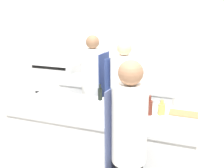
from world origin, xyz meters
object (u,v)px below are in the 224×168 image
object	(u,v)px
bowl_ceramic_blue	(119,112)
bowl_wooden_salad	(165,122)
bottle_olive_oil	(100,94)
bowl_prep_small	(69,97)
bottle_vinegar	(133,102)
bottle_sauce	(108,106)
chef_at_prep_near	(128,151)
chef_at_pass_far	(123,101)
cup	(137,103)
bottle_wine	(149,107)
bowl_mixing_large	(55,105)
stockpot	(123,76)
bottle_cooking_oil	(70,107)
chef_at_stove	(94,90)
bottle_water	(162,109)
oven_range	(58,86)

from	to	relation	value
bowl_ceramic_blue	bowl_wooden_salad	distance (m)	0.57
bottle_olive_oil	bowl_prep_small	world-z (taller)	bottle_olive_oil
bottle_vinegar	bottle_sauce	size ratio (longest dim) A/B	1.51
chef_at_prep_near	chef_at_pass_far	bearing A→B (deg)	26.91
bottle_sauce	bowl_ceramic_blue	world-z (taller)	bottle_sauce
bottle_vinegar	bowl_wooden_salad	xyz separation A→B (m)	(0.44, -0.26, -0.08)
bottle_sauce	cup	distance (m)	0.42
bottle_wine	cup	xyz separation A→B (m)	(-0.21, 0.21, -0.05)
cup	bowl_mixing_large	bearing A→B (deg)	-158.14
bottle_sauce	stockpot	world-z (taller)	stockpot
bowl_mixing_large	bottle_cooking_oil	bearing A→B (deg)	-18.96
chef_at_stove	chef_at_pass_far	world-z (taller)	chef_at_stove
bottle_vinegar	bottle_cooking_oil	bearing A→B (deg)	-155.36
bowl_wooden_salad	bottle_wine	bearing A→B (deg)	135.58
bottle_water	cup	size ratio (longest dim) A/B	2.05
chef_at_prep_near	bowl_wooden_salad	bearing A→B (deg)	-13.59
bowl_ceramic_blue	stockpot	xyz separation A→B (m)	(-0.37, 1.39, 0.06)
chef_at_pass_far	bottle_sauce	bearing A→B (deg)	-162.75
chef_at_prep_near	bottle_cooking_oil	size ratio (longest dim) A/B	8.76
chef_at_prep_near	chef_at_pass_far	distance (m)	1.38
bottle_water	cup	xyz separation A→B (m)	(-0.35, 0.16, -0.03)
stockpot	bowl_prep_small	bearing A→B (deg)	-113.14
bowl_ceramic_blue	chef_at_prep_near	bearing A→B (deg)	-66.21
chef_at_prep_near	bottle_sauce	size ratio (longest dim) A/B	8.97
chef_at_pass_far	bottle_water	world-z (taller)	chef_at_pass_far
bowl_prep_small	bowl_wooden_salad	size ratio (longest dim) A/B	0.89
chef_at_pass_far	bottle_water	distance (m)	0.76
chef_at_stove	bowl_ceramic_blue	bearing A→B (deg)	44.80
bottle_olive_oil	bottle_vinegar	bearing A→B (deg)	-22.56
chef_at_stove	bowl_mixing_large	xyz separation A→B (m)	(-0.16, -0.90, 0.07)
bowl_mixing_large	stockpot	xyz separation A→B (m)	(0.49, 1.44, 0.06)
cup	stockpot	size ratio (longest dim) A/B	0.30
chef_at_prep_near	stockpot	bearing A→B (deg)	26.54
chef_at_stove	bottle_cooking_oil	xyz separation A→B (m)	(0.10, -0.99, 0.11)
bottle_sauce	bottle_water	world-z (taller)	bottle_sauce
bottle_water	bottle_sauce	bearing A→B (deg)	-167.79
stockpot	bottle_olive_oil	bearing A→B (deg)	-92.50
bottle_water	chef_at_pass_far	bearing A→B (deg)	144.87
chef_at_pass_far	bottle_cooking_oil	world-z (taller)	chef_at_pass_far
chef_at_prep_near	bottle_wine	xyz separation A→B (m)	(0.03, 0.84, 0.12)
cup	bowl_ceramic_blue	bearing A→B (deg)	-111.06
bottle_vinegar	bowl_prep_small	xyz separation A→B (m)	(-0.96, 0.09, -0.08)
bottle_olive_oil	stockpot	bearing A→B (deg)	87.50
chef_at_pass_far	bottle_wine	size ratio (longest dim) A/B	7.05
oven_range	bowl_wooden_salad	size ratio (longest dim) A/B	5.36
cup	oven_range	bearing A→B (deg)	144.63
chef_at_pass_far	bottle_vinegar	bearing A→B (deg)	-129.93
bowl_prep_small	bottle_sauce	bearing A→B (deg)	-18.50
bowl_wooden_salad	stockpot	bearing A→B (deg)	122.41
chef_at_stove	bottle_olive_oil	world-z (taller)	chef_at_stove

